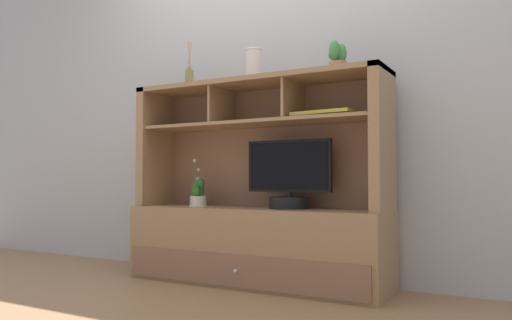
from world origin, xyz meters
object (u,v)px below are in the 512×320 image
(media_console, at_px, (257,222))
(potted_fern, at_px, (198,194))
(tv_monitor, at_px, (289,181))
(diffuser_bottle, at_px, (189,78))
(potted_orchid, at_px, (196,199))
(potted_succulent, at_px, (337,58))
(magazine_stack_left, at_px, (327,114))
(ceramic_vase, at_px, (254,64))

(media_console, bearing_deg, potted_fern, -175.67)
(potted_fern, bearing_deg, tv_monitor, 2.59)
(tv_monitor, distance_m, diffuser_bottle, 1.02)
(potted_orchid, bearing_deg, potted_fern, -43.75)
(tv_monitor, distance_m, potted_fern, 0.64)
(diffuser_bottle, height_order, potted_succulent, diffuser_bottle)
(tv_monitor, distance_m, magazine_stack_left, 0.46)
(potted_orchid, bearing_deg, diffuser_bottle, 175.58)
(potted_orchid, relative_size, diffuser_bottle, 0.97)
(diffuser_bottle, relative_size, potted_succulent, 1.80)
(tv_monitor, height_order, magazine_stack_left, magazine_stack_left)
(potted_fern, height_order, diffuser_bottle, diffuser_bottle)
(tv_monitor, height_order, potted_succulent, potted_succulent)
(potted_orchid, xyz_separation_m, diffuser_bottle, (-0.07, 0.01, 0.81))
(media_console, relative_size, potted_orchid, 5.25)
(media_console, xyz_separation_m, magazine_stack_left, (0.47, -0.04, 0.63))
(potted_orchid, bearing_deg, tv_monitor, -1.32)
(potted_orchid, distance_m, diffuser_bottle, 0.82)
(potted_orchid, height_order, magazine_stack_left, magazine_stack_left)
(potted_orchid, xyz_separation_m, ceramic_vase, (0.46, -0.05, 0.84))
(potted_fern, height_order, ceramic_vase, ceramic_vase)
(media_console, height_order, magazine_stack_left, media_console)
(diffuser_bottle, bearing_deg, magazine_stack_left, -3.09)
(potted_succulent, bearing_deg, media_console, 179.40)
(media_console, xyz_separation_m, potted_orchid, (-0.46, 0.01, 0.13))
(tv_monitor, xyz_separation_m, potted_fern, (-0.64, -0.03, -0.09))
(potted_fern, bearing_deg, magazine_stack_left, -0.28)
(potted_succulent, bearing_deg, magazine_stack_left, -151.61)
(potted_orchid, relative_size, magazine_stack_left, 0.79)
(magazine_stack_left, bearing_deg, ceramic_vase, 179.87)
(media_console, relative_size, potted_succulent, 9.19)
(potted_succulent, bearing_deg, tv_monitor, 179.46)
(potted_orchid, height_order, diffuser_bottle, diffuser_bottle)
(diffuser_bottle, bearing_deg, tv_monitor, -1.60)
(media_console, relative_size, potted_fern, 9.08)
(potted_fern, distance_m, potted_succulent, 1.23)
(magazine_stack_left, bearing_deg, tv_monitor, 172.50)
(tv_monitor, relative_size, potted_succulent, 3.02)
(tv_monitor, relative_size, ceramic_vase, 2.78)
(ceramic_vase, bearing_deg, potted_orchid, 174.10)
(potted_fern, xyz_separation_m, ceramic_vase, (0.42, -0.00, 0.81))
(potted_orchid, distance_m, magazine_stack_left, 1.06)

